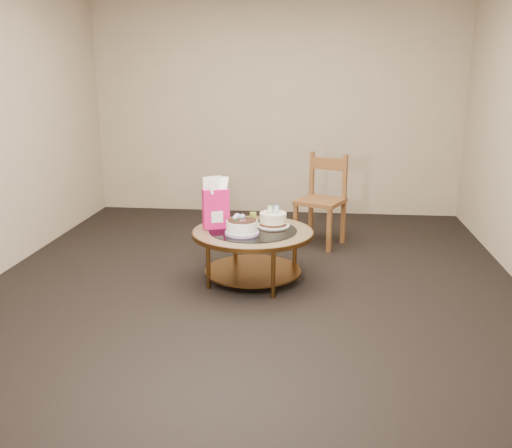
# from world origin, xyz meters

# --- Properties ---
(ground) EXTENTS (5.00, 5.00, 0.00)m
(ground) POSITION_xyz_m (0.00, 0.00, 0.00)
(ground) COLOR black
(ground) RESTS_ON ground
(room_walls) EXTENTS (4.52, 5.02, 2.61)m
(room_walls) POSITION_xyz_m (0.00, 0.00, 1.54)
(room_walls) COLOR tan
(room_walls) RESTS_ON ground
(coffee_table) EXTENTS (1.02, 1.02, 0.46)m
(coffee_table) POSITION_xyz_m (0.00, -0.00, 0.38)
(coffee_table) COLOR brown
(coffee_table) RESTS_ON ground
(decorated_cake) EXTENTS (0.28, 0.28, 0.16)m
(decorated_cake) POSITION_xyz_m (-0.08, -0.13, 0.51)
(decorated_cake) COLOR #BC9EE0
(decorated_cake) RESTS_ON coffee_table
(cream_cake) EXTENTS (0.29, 0.29, 0.18)m
(cream_cake) POSITION_xyz_m (0.16, 0.15, 0.51)
(cream_cake) COLOR white
(cream_cake) RESTS_ON coffee_table
(gift_bag) EXTENTS (0.24, 0.21, 0.43)m
(gift_bag) POSITION_xyz_m (-0.32, 0.04, 0.67)
(gift_bag) COLOR #ED1676
(gift_bag) RESTS_ON coffee_table
(pillar_candle) EXTENTS (0.12, 0.12, 0.09)m
(pillar_candle) POSITION_xyz_m (-0.03, 0.28, 0.49)
(pillar_candle) COLOR #E2D55D
(pillar_candle) RESTS_ON coffee_table
(dining_chair) EXTENTS (0.57, 0.57, 0.93)m
(dining_chair) POSITION_xyz_m (0.58, 1.16, 0.47)
(dining_chair) COLOR brown
(dining_chair) RESTS_ON ground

